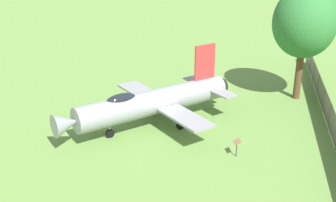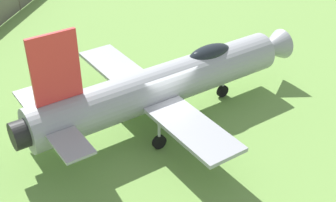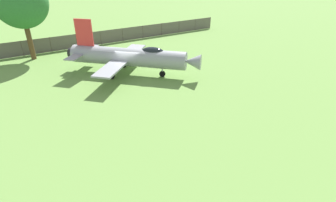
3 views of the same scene
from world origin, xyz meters
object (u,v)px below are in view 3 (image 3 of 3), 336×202
display_jet (132,57)px  shrub_near_fence (89,41)px  shade_tree (20,2)px  info_plaque (133,47)px

display_jet → shrub_near_fence: display_jet is taller
shade_tree → shrub_near_fence: bearing=-144.3°
shade_tree → info_plaque: size_ratio=8.05×
shrub_near_fence → shade_tree: bearing=35.7°
shade_tree → info_plaque: bearing=171.4°
display_jet → info_plaque: size_ratio=11.04×
shrub_near_fence → display_jet: bearing=104.0°
display_jet → info_plaque: (-1.62, -6.81, -0.97)m
display_jet → shade_tree: 13.93m
display_jet → shrub_near_fence: size_ratio=10.59×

